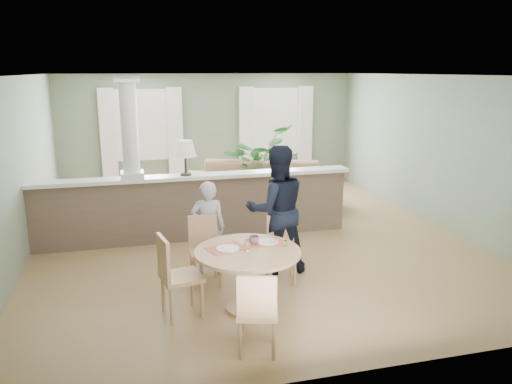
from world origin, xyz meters
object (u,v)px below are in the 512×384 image
object	(u,v)px
houseplant	(257,164)
chair_far_man	(281,245)
chair_far_boy	(204,246)
chair_near	(257,310)
chair_side	(175,273)
child_person	(208,228)
dining_table	(248,262)
sofa	(260,186)
man_person	(277,209)

from	to	relation	value
houseplant	chair_far_man	distance (m)	4.08
chair_far_boy	chair_near	bearing A→B (deg)	-82.84
chair_side	child_person	xyz separation A→B (m)	(0.57, 1.15, 0.13)
chair_far_man	houseplant	bearing A→B (deg)	90.73
chair_near	child_person	distance (m)	2.17
dining_table	chair_side	bearing A→B (deg)	177.31
chair_far_boy	chair_side	size ratio (longest dim) A/B	0.92
houseplant	chair_far_boy	world-z (taller)	houseplant
sofa	dining_table	world-z (taller)	sofa
sofa	chair_side	size ratio (longest dim) A/B	3.25
sofa	chair_near	xyz separation A→B (m)	(-1.45, -5.31, 0.03)
dining_table	chair_far_man	distance (m)	1.01
houseplant	man_person	size ratio (longest dim) A/B	0.93
chair_near	man_person	distance (m)	2.23
houseplant	chair_near	bearing A→B (deg)	-104.76
dining_table	chair_side	distance (m)	0.85
sofa	chair_side	distance (m)	4.81
dining_table	child_person	distance (m)	1.22
chair_side	man_person	bearing A→B (deg)	-66.75
dining_table	child_person	xyz separation A→B (m)	(-0.28, 1.19, 0.07)
chair_side	houseplant	bearing A→B (deg)	-35.92
chair_near	houseplant	bearing A→B (deg)	-88.16
houseplant	chair_far_boy	distance (m)	4.21
sofa	dining_table	distance (m)	4.53
houseplant	child_person	world-z (taller)	houseplant
houseplant	child_person	bearing A→B (deg)	-114.69
man_person	child_person	bearing A→B (deg)	-6.70
dining_table	child_person	world-z (taller)	child_person
houseplant	chair_far_boy	xyz separation A→B (m)	(-1.74, -3.82, -0.34)
houseplant	chair_far_boy	size ratio (longest dim) A/B	1.85
chair_far_boy	chair_near	world-z (taller)	chair_far_boy
chair_far_boy	man_person	bearing A→B (deg)	7.25
child_person	man_person	world-z (taller)	man_person
sofa	child_person	distance (m)	3.53
child_person	dining_table	bearing A→B (deg)	110.00
chair_near	man_person	world-z (taller)	man_person
houseplant	dining_table	xyz separation A→B (m)	(-1.37, -4.76, -0.24)
child_person	chair_near	bearing A→B (deg)	100.46
chair_far_man	child_person	size ratio (longest dim) A/B	0.65
sofa	chair_near	distance (m)	5.50
chair_far_man	sofa	bearing A→B (deg)	90.46
chair_side	man_person	world-z (taller)	man_person
chair_near	chair_side	size ratio (longest dim) A/B	0.91
sofa	child_person	size ratio (longest dim) A/B	2.38
chair_far_boy	child_person	size ratio (longest dim) A/B	0.68
chair_side	chair_near	bearing A→B (deg)	-156.07
dining_table	chair_near	size ratio (longest dim) A/B	1.39
houseplant	chair_side	world-z (taller)	houseplant
dining_table	man_person	bearing A→B (deg)	57.76
dining_table	chair_far_boy	bearing A→B (deg)	111.49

